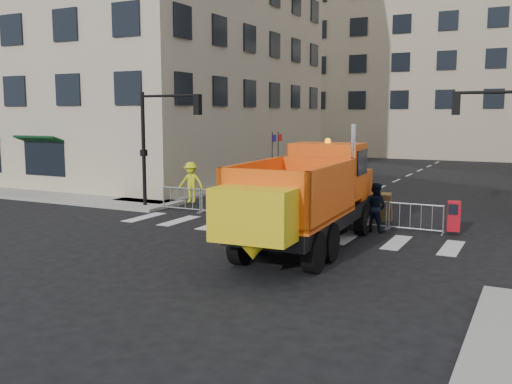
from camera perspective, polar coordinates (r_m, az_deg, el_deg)
The scene contains 11 objects.
ground at distance 16.86m, azimuth -5.04°, elevation -7.31°, with size 120.00×120.00×0.00m, color black.
sidewalk_back at distance 24.30m, azimuth 5.58°, elevation -2.46°, with size 64.00×5.00×0.15m, color gray.
building_far at distance 66.81m, azimuth 19.79°, elevation 13.88°, with size 30.00×18.00×24.00m, color #B6A98B.
traffic_light_left at distance 27.07m, azimuth -11.17°, elevation 4.08°, with size 0.18×0.18×5.40m, color black.
crowd_barriers at distance 23.68m, azimuth 3.12°, elevation -1.54°, with size 12.60×0.60×1.10m, color #9EA0A5, non-canonical shape.
plow_truck at distance 18.42m, azimuth 5.04°, elevation -0.29°, with size 3.46×10.57×4.06m.
cop_a at distance 22.25m, azimuth 7.77°, elevation -1.00°, with size 0.74×0.48×2.02m, color black.
cop_b at distance 21.80m, azimuth 11.83°, elevation -1.50°, with size 0.90×0.70×1.85m, color black.
cop_c at distance 22.25m, azimuth 8.07°, elevation -1.55°, with size 0.94×0.39×1.61m, color black.
worker at distance 27.68m, azimuth -6.51°, elevation 0.99°, with size 1.27×0.73×1.96m, color yellow.
newspaper_box at distance 22.00m, azimuth 19.16°, elevation -2.29°, with size 0.45×0.40×1.10m, color #B00D18.
Camera 1 is at (8.61, -13.81, 4.38)m, focal length 40.00 mm.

